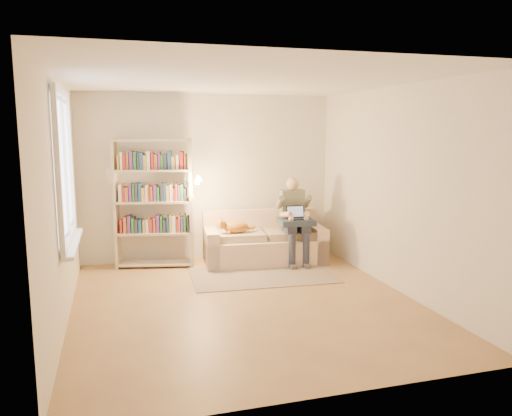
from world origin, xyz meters
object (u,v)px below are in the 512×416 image
object	(u,v)px
cat	(237,227)
laptop	(293,216)
person	(294,215)
sofa	(264,244)
bookshelf	(154,197)

from	to	relation	value
cat	laptop	size ratio (longest dim) A/B	2.03
person	cat	world-z (taller)	person
person	laptop	bearing A→B (deg)	-111.64
cat	sofa	bearing A→B (deg)	14.79
person	laptop	distance (m)	0.12
person	bookshelf	xyz separation A→B (m)	(-2.09, 0.35, 0.32)
bookshelf	sofa	bearing A→B (deg)	6.36
cat	bookshelf	world-z (taller)	bookshelf
person	cat	distance (m)	0.91
sofa	cat	distance (m)	0.55
bookshelf	person	bearing A→B (deg)	2.46
cat	bookshelf	xyz separation A→B (m)	(-1.20, 0.23, 0.47)
sofa	laptop	world-z (taller)	laptop
person	laptop	size ratio (longest dim) A/B	4.48
person	sofa	bearing A→B (deg)	162.18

